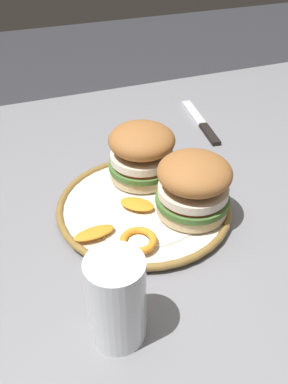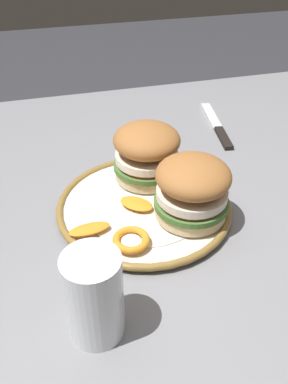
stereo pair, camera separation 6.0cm
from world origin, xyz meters
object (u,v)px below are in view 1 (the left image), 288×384
Objects in this scene: dinner_plate at (144,207)px; sandwich_half_left at (142,152)px; dining_table at (118,257)px; table_knife at (202,125)px; sandwich_half_right at (194,185)px; drinking_glass at (117,304)px.

sandwich_half_left reaches higher than dinner_plate.
dining_table is 6.71× the size of table_knife.
sandwich_half_right is (-0.06, 0.05, 0.06)m from dinner_plate.
dining_table is 0.20m from sandwich_half_right.
sandwich_half_right is 0.63× the size of table_knife.
sandwich_half_right is at bearing 107.89° from sandwich_half_left.
dinner_plate reaches higher than dining_table.
dinner_plate is 2.11× the size of sandwich_half_right.
dining_table is at bearing -107.69° from drinking_glass.
drinking_glass reaches higher than sandwich_half_right.
sandwich_half_left and sandwich_half_right have the same top height.
dining_table is 0.11m from dinner_plate.
sandwich_half_right is at bearing -138.16° from drinking_glass.
dining_table is at bearing 47.66° from sandwich_half_left.
dinner_plate is (-0.05, -0.01, 0.09)m from dining_table.
sandwich_half_left is at bearing 37.41° from table_knife.
drinking_glass is (0.14, 0.28, -0.01)m from sandwich_half_left.
table_knife is at bearing -128.32° from drinking_glass.
sandwich_half_left is 0.13m from sandwich_half_right.
sandwich_half_right is at bearing 162.52° from dining_table.
table_knife is at bearing -134.90° from dinner_plate.
dinner_plate is at bearing 45.10° from table_knife.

